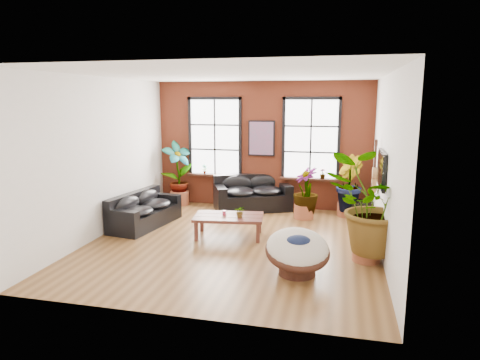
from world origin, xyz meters
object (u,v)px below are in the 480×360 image
(sofa_back, at_px, (252,194))
(sofa_left, at_px, (143,211))
(coffee_table, at_px, (229,218))
(papasan_chair, at_px, (297,251))

(sofa_back, bearing_deg, sofa_left, -160.87)
(sofa_back, distance_m, sofa_left, 3.10)
(sofa_back, bearing_deg, coffee_table, -114.65)
(sofa_left, xyz_separation_m, papasan_chair, (3.92, -2.11, 0.07))
(coffee_table, relative_size, papasan_chair, 1.17)
(sofa_left, bearing_deg, coffee_table, -90.53)
(sofa_left, relative_size, papasan_chair, 1.54)
(papasan_chair, bearing_deg, sofa_left, 137.00)
(sofa_left, bearing_deg, papasan_chair, -109.30)
(coffee_table, bearing_deg, papasan_chair, -53.72)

